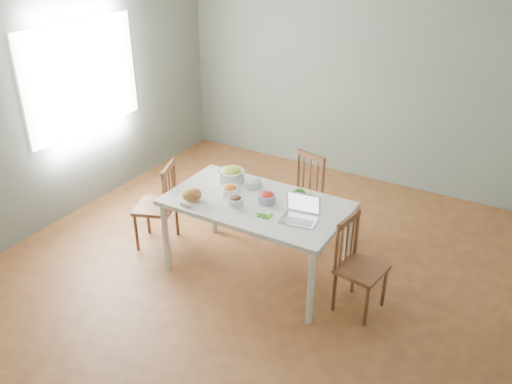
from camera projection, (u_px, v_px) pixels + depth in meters
The scene contains 20 objects.
floor at pixel (264, 271), 5.17m from camera, with size 5.00×5.00×0.00m, color brown.
wall_back at pixel (367, 75), 6.45m from camera, with size 5.00×0.00×2.70m, color slate.
wall_front at pixel (18, 307), 2.63m from camera, with size 5.00×0.00×2.70m, color slate.
wall_left at pixel (62, 97), 5.67m from camera, with size 0.00×5.00×2.70m, color slate.
window_left at pixel (83, 77), 5.82m from camera, with size 0.04×1.60×1.20m, color white.
dining_table at pixel (256, 238), 4.99m from camera, with size 1.64×0.92×0.77m, color silver, non-canonical shape.
chair_far at pixel (299, 198), 5.56m from camera, with size 0.40×0.38×0.90m, color #572F1C, non-canonical shape.
chair_left at pixel (155, 205), 5.41m from camera, with size 0.40×0.38×0.91m, color #572F1C, non-canonical shape.
chair_right at pixel (362, 267), 4.49m from camera, with size 0.38×0.36×0.86m, color #572F1C, non-canonical shape.
bread_boule at pixel (192, 195), 4.81m from camera, with size 0.18×0.18×0.12m, color #A46230.
butter_stick at pixel (186, 205), 4.72m from camera, with size 0.12×0.03×0.03m, color white.
bowl_squash at pixel (231, 174), 5.15m from camera, with size 0.26×0.26×0.15m, color gold, non-canonical shape.
bowl_carrot at pixel (230, 190), 4.92m from camera, with size 0.16×0.16×0.09m, color #CE650A, non-canonical shape.
bowl_onion at pixel (253, 183), 5.05m from camera, with size 0.17×0.17×0.09m, color silver, non-canonical shape.
bowl_mushroom at pixel (235, 201), 4.73m from camera, with size 0.14×0.14×0.09m, color black, non-canonical shape.
bowl_redpep at pixel (267, 197), 4.78m from camera, with size 0.17×0.17×0.10m, color #B52822, non-canonical shape.
bowl_broccoli at pixel (299, 195), 4.81m from camera, with size 0.16×0.16×0.10m, color #134D12, non-canonical shape.
flatbread at pixel (302, 193), 4.95m from camera, with size 0.18×0.18×0.02m, color #D8BA7A.
basil_bunch at pixel (264, 215), 4.58m from camera, with size 0.17×0.17×0.02m, color #1C5E0C, non-canonical shape.
laptop at pixel (299, 210), 4.46m from camera, with size 0.30×0.24×0.21m, color silver, non-canonical shape.
Camera 1 is at (2.07, -3.68, 3.07)m, focal length 37.20 mm.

